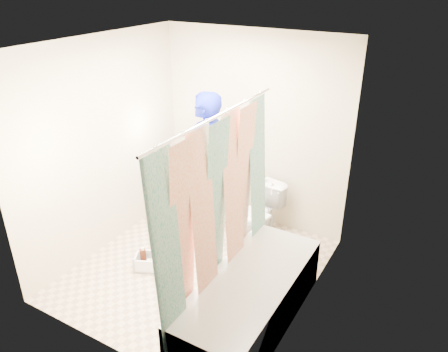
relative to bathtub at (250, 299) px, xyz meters
The scene contains 14 objects.
floor 0.99m from the bathtub, 153.43° to the left, with size 2.60×2.60×0.00m, color tan.
ceiling 2.33m from the bathtub, 153.43° to the left, with size 2.40×2.60×0.02m, color silver.
wall_back 2.14m from the bathtub, 116.23° to the left, with size 2.40×0.02×2.40m, color tan.
wall_front 1.54m from the bathtub, 134.17° to the right, with size 2.40×0.02×2.40m, color tan.
wall_left 2.29m from the bathtub, 168.29° to the left, with size 0.02×2.60×2.40m, color tan.
wall_right 1.08m from the bathtub, 50.53° to the left, with size 0.02×2.60×2.40m, color tan.
bathtub is the anchor object (origin of this frame).
curtain_rod 1.71m from the bathtub, behind, with size 0.02×0.02×1.90m, color silver.
shower_curtain 0.82m from the bathtub, behind, with size 0.06×1.75×1.80m, color white.
toilet 1.41m from the bathtub, 112.92° to the left, with size 0.38×0.66×0.67m, color white.
tank_lid 1.33m from the bathtub, 115.57° to the left, with size 0.41×0.18×0.03m, color white.
tank_internals 1.63m from the bathtub, 110.38° to the left, with size 0.16×0.06×0.22m.
plumber 1.79m from the bathtub, 135.95° to the left, with size 0.64×0.42×1.77m, color navy.
cleaning_caddy 1.34m from the bathtub, behind, with size 0.34×0.32×0.21m.
Camera 1 is at (2.19, -3.22, 3.00)m, focal length 35.00 mm.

